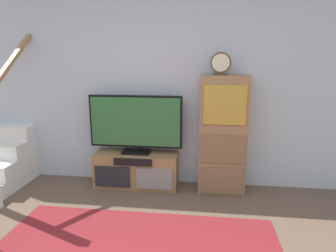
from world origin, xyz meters
name	(u,v)px	position (x,y,z in m)	size (l,w,h in m)	color
back_wall	(161,83)	(0.00, 2.46, 1.35)	(6.40, 0.12, 2.70)	silver
media_console	(136,170)	(-0.30, 2.19, 0.23)	(1.09, 0.38, 0.46)	#997047
television	(136,123)	(-0.30, 2.22, 0.86)	(1.21, 0.22, 0.76)	black
side_cabinet	(223,135)	(0.81, 2.20, 0.74)	(0.58, 0.38, 1.48)	#93704C
desk_clock	(221,64)	(0.75, 2.19, 1.61)	(0.24, 0.08, 0.27)	#4C3823
staircase	(1,154)	(-2.24, 2.20, 0.37)	(1.00, 1.36, 2.20)	white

